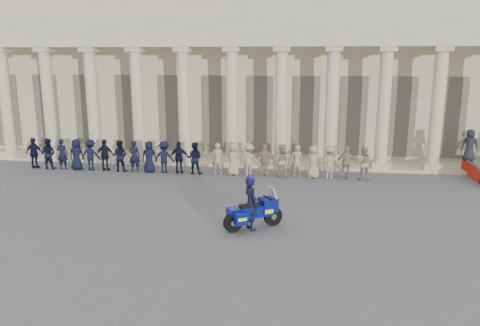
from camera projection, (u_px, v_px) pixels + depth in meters
The scene contains 5 objects.
ground at pixel (233, 214), 17.59m from camera, with size 90.00×90.00×0.00m, color #4B4B4E.
building at pixel (267, 76), 30.82m from camera, with size 40.00×12.50×9.00m.
officer_rank at pixel (193, 158), 23.52m from camera, with size 17.82×0.62×1.63m.
motorcycle at pixel (254, 212), 16.02m from camera, with size 1.94×1.51×1.42m.
rider at pixel (251, 202), 15.89m from camera, with size 0.74×0.82×1.96m.
Camera 1 is at (2.59, -16.52, 5.82)m, focal length 35.00 mm.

